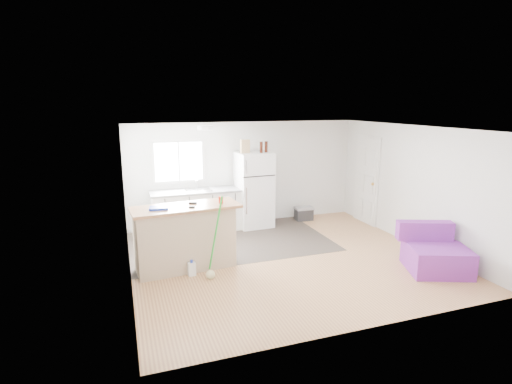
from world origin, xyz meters
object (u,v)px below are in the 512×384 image
(cooler, at_px, (304,213))
(refrigerator, at_px, (254,190))
(red_cup, at_px, (221,200))
(bottle_right, at_px, (266,147))
(kitchen_cabinets, at_px, (199,210))
(mop, at_px, (212,264))
(cleaner_jug, at_px, (192,269))
(bottle_left, at_px, (261,147))
(cardboard_box, at_px, (245,146))
(blue_tray, at_px, (159,208))
(purple_seat, at_px, (435,254))
(peninsula, at_px, (185,237))

(cooler, bearing_deg, refrigerator, -175.30)
(cooler, xyz_separation_m, red_cup, (-2.58, -2.00, 1.01))
(red_cup, xyz_separation_m, bottle_right, (1.55, 1.91, 0.67))
(kitchen_cabinets, xyz_separation_m, mop, (-0.29, -2.52, -0.25))
(cleaner_jug, relative_size, bottle_left, 1.10)
(kitchen_cabinets, xyz_separation_m, cardboard_box, (1.07, -0.08, 1.40))
(bottle_right, bearing_deg, red_cup, -129.08)
(blue_tray, bearing_deg, cardboard_box, 42.93)
(refrigerator, xyz_separation_m, red_cup, (-1.28, -1.96, 0.32))
(cardboard_box, height_order, bottle_right, cardboard_box)
(cleaner_jug, distance_m, cardboard_box, 3.31)
(kitchen_cabinets, height_order, mop, mop)
(purple_seat, bearing_deg, cleaner_jug, -174.30)
(blue_tray, bearing_deg, cleaner_jug, -32.67)
(blue_tray, bearing_deg, cooler, 29.20)
(mop, distance_m, red_cup, 1.12)
(mop, height_order, cardboard_box, cardboard_box)
(bottle_right, bearing_deg, cooler, 5.18)
(refrigerator, distance_m, bottle_right, 1.03)
(purple_seat, relative_size, cardboard_box, 4.06)
(cardboard_box, bearing_deg, red_cup, -118.64)
(kitchen_cabinets, height_order, cardboard_box, cardboard_box)
(cooler, relative_size, bottle_left, 1.78)
(blue_tray, xyz_separation_m, bottle_left, (2.47, 1.89, 0.72))
(bottle_left, bearing_deg, cardboard_box, 167.46)
(refrigerator, xyz_separation_m, bottle_left, (0.14, -0.10, 0.99))
(bottle_left, bearing_deg, peninsula, -138.13)
(blue_tray, bearing_deg, bottle_left, 37.42)
(cooler, xyz_separation_m, cardboard_box, (-1.53, -0.07, 1.71))
(peninsula, xyz_separation_m, refrigerator, (1.91, 1.94, 0.30))
(peninsula, distance_m, refrigerator, 2.74)
(peninsula, relative_size, bottle_right, 7.51)
(peninsula, relative_size, cooler, 4.23)
(refrigerator, bearing_deg, bottle_right, -13.74)
(kitchen_cabinets, xyz_separation_m, red_cup, (0.01, -2.01, 0.70))
(cleaner_jug, bearing_deg, cooler, 31.27)
(peninsula, distance_m, bottle_left, 3.04)
(bottle_left, bearing_deg, cleaner_jug, -132.65)
(bottle_right, bearing_deg, cardboard_box, 176.90)
(peninsula, bearing_deg, bottle_left, 36.61)
(peninsula, bearing_deg, blue_tray, -177.91)
(peninsula, bearing_deg, bottle_right, 35.54)
(cardboard_box, bearing_deg, refrigerator, 6.64)
(refrigerator, height_order, cooler, refrigerator)
(purple_seat, height_order, cleaner_jug, purple_seat)
(peninsula, xyz_separation_m, red_cup, (0.64, -0.02, 0.61))
(refrigerator, bearing_deg, cleaner_jug, -132.32)
(peninsula, relative_size, refrigerator, 1.09)
(cleaner_jug, bearing_deg, blue_tray, 142.40)
(refrigerator, bearing_deg, mop, -125.53)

